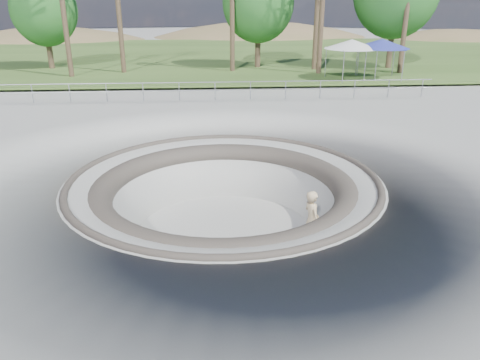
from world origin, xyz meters
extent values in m
plane|color=#A1A09C|center=(0.00, 0.00, 0.00)|extent=(180.00, 180.00, 0.00)
torus|color=#A1A09C|center=(0.00, 0.00, -2.00)|extent=(14.00, 14.00, 4.00)
cylinder|color=#A1A09C|center=(0.00, 0.00, -1.95)|extent=(6.60, 6.60, 0.10)
torus|color=#463E38|center=(0.00, 0.00, -0.02)|extent=(10.24, 10.24, 0.24)
torus|color=#463E38|center=(0.00, 0.00, -0.45)|extent=(8.91, 8.91, 0.81)
cube|color=#365321|center=(0.00, 34.00, 0.22)|extent=(180.00, 36.00, 0.12)
ellipsoid|color=brown|center=(-22.00, 55.00, -6.44)|extent=(50.40, 36.00, 23.40)
ellipsoid|color=brown|center=(8.00, 60.00, -7.87)|extent=(61.60, 44.00, 28.60)
ellipsoid|color=brown|center=(35.00, 52.00, -5.36)|extent=(42.00, 30.00, 19.50)
cylinder|color=#93949B|center=(0.00, 12.00, 1.17)|extent=(25.00, 0.05, 0.05)
cylinder|color=#93949B|center=(0.00, 12.00, 0.72)|extent=(25.00, 0.05, 0.05)
cube|color=olive|center=(2.61, -1.61, -1.82)|extent=(0.86, 0.40, 0.02)
cylinder|color=silver|center=(2.61, -1.61, -1.86)|extent=(0.07, 0.18, 0.04)
cylinder|color=silver|center=(2.61, -1.61, -1.86)|extent=(0.07, 0.18, 0.04)
cylinder|color=beige|center=(2.61, -1.61, -1.87)|extent=(0.07, 0.04, 0.06)
cylinder|color=beige|center=(2.61, -1.61, -1.87)|extent=(0.07, 0.04, 0.06)
cylinder|color=beige|center=(2.61, -1.61, -1.87)|extent=(0.07, 0.04, 0.06)
cylinder|color=beige|center=(2.61, -1.61, -1.87)|extent=(0.07, 0.04, 0.06)
imported|color=#D0B587|center=(2.61, -1.61, -0.82)|extent=(0.65, 0.82, 1.98)
cylinder|color=#93949B|center=(8.25, 16.76, 1.26)|extent=(0.06, 0.06, 1.95)
cylinder|color=#93949B|center=(10.73, 16.76, 1.26)|extent=(0.06, 0.06, 1.95)
cylinder|color=#93949B|center=(8.25, 19.24, 1.26)|extent=(0.06, 0.06, 1.95)
cylinder|color=#93949B|center=(10.73, 19.24, 1.26)|extent=(0.06, 0.06, 1.95)
cube|color=silver|center=(9.49, 18.00, 2.32)|extent=(3.21, 3.21, 0.08)
cone|color=silver|center=(9.49, 18.00, 2.63)|extent=(5.12, 5.12, 0.62)
cylinder|color=#93949B|center=(10.32, 16.75, 1.26)|extent=(0.06, 0.06, 1.97)
cylinder|color=#93949B|center=(12.82, 16.75, 1.26)|extent=(0.06, 0.06, 1.97)
cylinder|color=#93949B|center=(10.32, 19.25, 1.26)|extent=(0.06, 0.06, 1.97)
cylinder|color=#93949B|center=(12.82, 19.25, 1.26)|extent=(0.06, 0.06, 1.97)
cube|color=#293295|center=(11.57, 18.00, 2.34)|extent=(2.99, 2.99, 0.08)
cone|color=#293295|center=(11.57, 18.00, 2.65)|extent=(5.28, 5.28, 0.63)
cylinder|color=brown|center=(-10.12, 20.55, 5.08)|extent=(0.36, 0.36, 9.81)
cylinder|color=brown|center=(-6.68, 22.31, 5.27)|extent=(0.36, 0.36, 10.19)
cylinder|color=brown|center=(1.59, 22.46, 5.12)|extent=(0.36, 0.36, 9.90)
cylinder|color=brown|center=(8.07, 22.85, 3.79)|extent=(0.36, 0.36, 7.24)
cylinder|color=brown|center=(7.95, 20.77, 4.90)|extent=(0.36, 0.36, 9.45)
cylinder|color=brown|center=(14.14, 20.60, 5.07)|extent=(0.36, 0.36, 9.81)
cylinder|color=brown|center=(-12.81, 25.00, 2.28)|extent=(0.44, 0.44, 4.22)
ellipsoid|color=#236926|center=(-12.81, 25.00, 4.69)|extent=(5.04, 4.58, 5.50)
cylinder|color=brown|center=(3.77, 24.56, 2.52)|extent=(0.44, 0.44, 4.70)
ellipsoid|color=#236926|center=(3.77, 24.56, 5.21)|extent=(5.61, 5.10, 6.13)
cylinder|color=brown|center=(14.29, 23.32, 2.92)|extent=(0.44, 0.44, 5.51)
camera|label=1|loc=(-0.53, -14.31, 5.56)|focal=35.00mm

